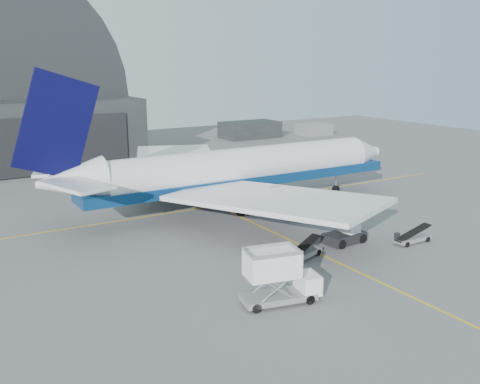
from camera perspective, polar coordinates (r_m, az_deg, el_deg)
ground at (r=54.47m, az=7.70°, el=-6.19°), size 200.00×200.00×0.00m
taxi_lines at (r=64.27m, az=0.61°, el=-2.93°), size 80.00×42.12×0.02m
distant_bldg_a at (r=133.30m, az=1.05°, el=5.81°), size 14.00×8.00×4.00m
distant_bldg_b at (r=139.92m, az=7.87°, el=6.06°), size 8.00×6.00×2.80m
airliner at (r=67.56m, az=-0.92°, el=2.31°), size 51.41×49.86×18.04m
catering_truck at (r=42.11m, az=4.09°, el=-9.06°), size 6.56×3.52×4.28m
pushback_tug at (r=57.07m, az=11.15°, el=-4.58°), size 4.61×2.93×2.04m
belt_loader_a at (r=52.09m, az=6.71°, el=-6.45°), size 4.85×2.89×1.82m
belt_loader_b at (r=58.84m, az=17.87°, el=-4.67°), size 4.56×1.61×1.74m
traffic_cone at (r=52.81m, az=1.72°, el=-6.46°), size 0.32×0.32×0.47m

